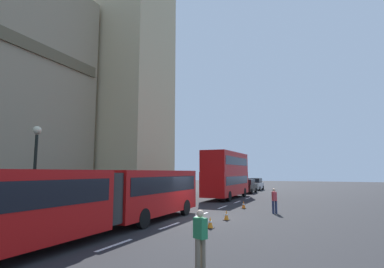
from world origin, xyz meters
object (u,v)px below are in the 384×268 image
(double_decker_bus, at_px, (226,173))
(traffic_cone_middle, at_px, (226,215))
(pedestrian_by_kerb, at_px, (274,200))
(traffic_cone_east, at_px, (244,205))
(street_lamp, at_px, (35,167))
(sedan_trailing, at_px, (256,184))
(traffic_cone_west, at_px, (210,223))
(articulated_bus, at_px, (98,195))
(sedan_lead, at_px, (247,186))
(pedestrian_near_cones, at_px, (200,237))

(double_decker_bus, relative_size, traffic_cone_middle, 16.52)
(double_decker_bus, distance_m, pedestrian_by_kerb, 11.97)
(traffic_cone_middle, distance_m, traffic_cone_east, 5.98)
(traffic_cone_middle, xyz_separation_m, street_lamp, (-6.02, 8.71, 2.77))
(sedan_trailing, distance_m, traffic_cone_middle, 30.68)
(sedan_trailing, distance_m, traffic_cone_east, 24.72)
(double_decker_bus, distance_m, traffic_cone_west, 17.53)
(articulated_bus, distance_m, traffic_cone_west, 5.66)
(double_decker_bus, distance_m, sedan_lead, 9.29)
(traffic_cone_middle, height_order, traffic_cone_east, same)
(traffic_cone_west, xyz_separation_m, traffic_cone_middle, (2.81, 0.00, 0.00))
(sedan_lead, distance_m, traffic_cone_east, 17.57)
(sedan_trailing, bearing_deg, double_decker_bus, -179.31)
(double_decker_bus, bearing_deg, street_lamp, 167.34)
(articulated_bus, bearing_deg, traffic_cone_middle, -33.66)
(street_lamp, height_order, pedestrian_near_cones, street_lamp)
(articulated_bus, xyz_separation_m, street_lamp, (0.29, 4.51, 1.31))
(articulated_bus, distance_m, double_decker_bus, 20.36)
(articulated_bus, xyz_separation_m, sedan_lead, (29.45, -0.13, -0.83))
(articulated_bus, distance_m, sedan_lead, 29.46)
(traffic_cone_east, xyz_separation_m, pedestrian_by_kerb, (-1.89, -2.61, 0.63))
(street_lamp, bearing_deg, articulated_bus, -93.67)
(double_decker_bus, height_order, traffic_cone_east, double_decker_bus)
(sedan_lead, xyz_separation_m, traffic_cone_west, (-25.95, -4.07, -0.63))
(sedan_lead, relative_size, street_lamp, 0.83)
(pedestrian_near_cones, bearing_deg, traffic_cone_middle, 12.06)
(sedan_trailing, xyz_separation_m, traffic_cone_middle, (-30.35, -4.40, -0.63))
(sedan_trailing, bearing_deg, street_lamp, 173.25)
(sedan_trailing, bearing_deg, pedestrian_by_kerb, -165.92)
(traffic_cone_middle, bearing_deg, articulated_bus, 146.34)
(traffic_cone_west, relative_size, pedestrian_near_cones, 0.34)
(double_decker_bus, relative_size, pedestrian_near_cones, 5.67)
(articulated_bus, distance_m, traffic_cone_east, 12.93)
(street_lamp, xyz_separation_m, pedestrian_near_cones, (-2.90, -10.61, -2.14))
(sedan_lead, height_order, sedan_trailing, same)
(traffic_cone_west, distance_m, pedestrian_by_kerb, 7.25)
(sedan_lead, bearing_deg, traffic_cone_middle, -170.03)
(articulated_bus, height_order, street_lamp, street_lamp)
(double_decker_bus, xyz_separation_m, pedestrian_by_kerb, (-9.96, -6.39, -1.80))
(traffic_cone_west, bearing_deg, double_decker_bus, 14.02)
(traffic_cone_middle, bearing_deg, pedestrian_near_cones, -167.94)
(double_decker_bus, bearing_deg, traffic_cone_middle, -163.33)
(sedan_trailing, relative_size, traffic_cone_west, 7.59)
(double_decker_bus, distance_m, traffic_cone_east, 9.23)
(articulated_bus, distance_m, sedan_trailing, 36.67)
(sedan_trailing, distance_m, pedestrian_near_cones, 39.78)
(traffic_cone_middle, bearing_deg, traffic_cone_east, 4.02)
(street_lamp, bearing_deg, pedestrian_by_kerb, -47.19)
(pedestrian_by_kerb, bearing_deg, pedestrian_near_cones, 178.74)
(sedan_lead, relative_size, traffic_cone_middle, 7.59)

